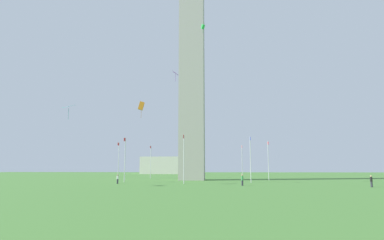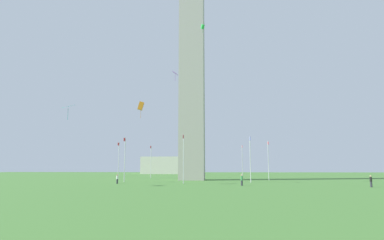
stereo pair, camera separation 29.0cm
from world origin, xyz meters
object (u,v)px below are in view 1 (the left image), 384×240
(flagpole_e, at_px, (268,159))
(flagpole_w, at_px, (119,159))
(person_black_shirt, at_px, (371,181))
(kite_purple_diamond, at_px, (175,73))
(person_white_shirt, at_px, (118,179))
(flagpole_ne, at_px, (250,157))
(flagpole_s, at_px, (197,161))
(flagpole_n, at_px, (184,157))
(obelisk_monument, at_px, (192,70))
(flagpole_sw, at_px, (151,160))
(flagpole_se, at_px, (242,160))
(flagpole_nw, at_px, (125,158))
(kite_cyan_diamond, at_px, (69,107))
(kite_green_box, at_px, (203,27))
(kite_orange_box, at_px, (141,106))
(distant_building, at_px, (163,165))
(person_green_shirt, at_px, (242,180))

(flagpole_e, relative_size, flagpole_w, 1.00)
(person_black_shirt, height_order, kite_purple_diamond, kite_purple_diamond)
(person_white_shirt, bearing_deg, flagpole_e, 4.06)
(flagpole_ne, height_order, flagpole_s, same)
(person_white_shirt, xyz_separation_m, person_black_shirt, (6.96, 39.42, 0.04))
(flagpole_n, xyz_separation_m, person_white_shirt, (1.18, -11.47, -3.92))
(obelisk_monument, bearing_deg, flagpole_s, 180.00)
(obelisk_monument, distance_m, person_black_shirt, 45.19)
(flagpole_e, relative_size, flagpole_sw, 1.00)
(flagpole_s, distance_m, person_white_shirt, 37.38)
(flagpole_se, xyz_separation_m, person_white_shirt, (30.35, -23.55, -3.92))
(flagpole_w, bearing_deg, flagpole_s, 135.00)
(flagpole_nw, relative_size, person_black_shirt, 5.18)
(kite_cyan_diamond, bearing_deg, kite_green_box, 124.93)
(flagpole_n, height_order, kite_green_box, kite_green_box)
(flagpole_w, height_order, kite_green_box, kite_green_box)
(flagpole_ne, distance_m, flagpole_se, 24.17)
(flagpole_s, xyz_separation_m, flagpole_nw, (29.17, -12.08, 0.00))
(flagpole_sw, xyz_separation_m, flagpole_nw, (24.17, -0.00, 0.00))
(flagpole_ne, bearing_deg, person_white_shirt, -75.28)
(flagpole_w, height_order, person_white_shirt, flagpole_w)
(flagpole_n, relative_size, flagpole_nw, 1.00)
(kite_orange_box, xyz_separation_m, kite_green_box, (-7.20, 10.07, 16.83))
(flagpole_s, height_order, kite_green_box, kite_green_box)
(flagpole_n, distance_m, flagpole_w, 24.17)
(kite_orange_box, bearing_deg, distant_building, -172.39)
(flagpole_n, xyz_separation_m, flagpole_sw, (-29.17, -12.08, 0.00))
(kite_purple_diamond, bearing_deg, kite_cyan_diamond, -39.04)
(flagpole_sw, bearing_deg, flagpole_w, -22.50)
(flagpole_e, bearing_deg, flagpole_n, -45.00)
(flagpole_e, bearing_deg, flagpole_nw, -67.50)
(person_black_shirt, distance_m, kite_cyan_diamond, 45.63)
(flagpole_n, xyz_separation_m, flagpole_e, (-17.09, 17.09, 0.00))
(flagpole_nw, distance_m, person_black_shirt, 42.32)
(obelisk_monument, height_order, flagpole_n, obelisk_monument)
(flagpole_n, bearing_deg, person_black_shirt, 73.77)
(kite_cyan_diamond, bearing_deg, distant_building, -177.87)
(flagpole_se, height_order, flagpole_s, same)
(flagpole_se, relative_size, person_black_shirt, 5.18)
(flagpole_se, xyz_separation_m, flagpole_s, (-5.01, -12.08, 0.00))
(obelisk_monument, height_order, person_green_shirt, obelisk_monument)
(person_green_shirt, height_order, kite_green_box, kite_green_box)
(flagpole_sw, distance_m, person_white_shirt, 30.61)
(flagpole_se, relative_size, kite_purple_diamond, 4.11)
(flagpole_ne, xyz_separation_m, person_white_shirt, (6.18, -23.55, -3.92))
(flagpole_se, bearing_deg, flagpole_n, -22.50)
(flagpole_n, height_order, person_black_shirt, flagpole_n)
(flagpole_e, bearing_deg, person_white_shirt, -57.39)
(flagpole_sw, relative_size, person_black_shirt, 5.18)
(person_white_shirt, distance_m, kite_purple_diamond, 23.79)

